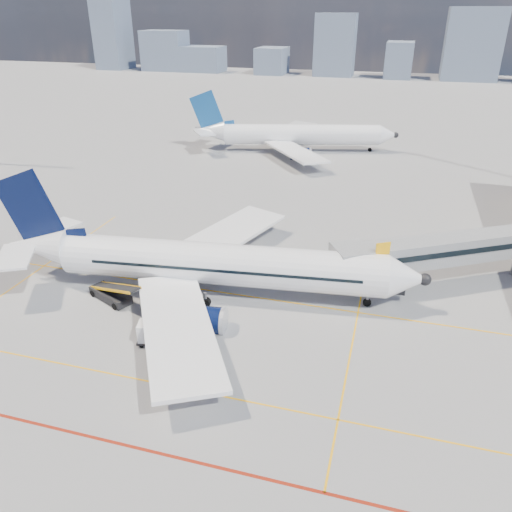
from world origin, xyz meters
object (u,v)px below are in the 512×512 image
(second_aircraft, at_px, (293,135))
(belt_loader, at_px, (111,294))
(main_aircraft, at_px, (203,263))
(ramp_worker, at_px, (210,354))
(baggage_tug, at_px, (199,340))
(cargo_dolly, at_px, (159,332))

(second_aircraft, relative_size, belt_loader, 5.90)
(main_aircraft, distance_m, second_aircraft, 56.34)
(belt_loader, xyz_separation_m, ramp_worker, (12.50, -6.46, 0.27))
(baggage_tug, bearing_deg, second_aircraft, 116.54)
(main_aircraft, xyz_separation_m, second_aircraft, (-3.35, 56.24, 0.00))
(main_aircraft, height_order, ramp_worker, main_aircraft)
(ramp_worker, bearing_deg, baggage_tug, 45.37)
(cargo_dolly, bearing_deg, baggage_tug, -8.04)
(second_aircraft, height_order, cargo_dolly, second_aircraft)
(main_aircraft, bearing_deg, baggage_tug, -78.33)
(baggage_tug, height_order, belt_loader, belt_loader)
(second_aircraft, distance_m, ramp_worker, 67.05)
(belt_loader, bearing_deg, baggage_tug, 1.85)
(baggage_tug, xyz_separation_m, ramp_worker, (1.63, -1.81, 0.24))
(second_aircraft, height_order, ramp_worker, second_aircraft)
(ramp_worker, bearing_deg, cargo_dolly, 77.40)
(baggage_tug, relative_size, ramp_worker, 1.29)
(baggage_tug, bearing_deg, cargo_dolly, -152.82)
(second_aircraft, distance_m, cargo_dolly, 65.20)
(cargo_dolly, distance_m, ramp_worker, 5.23)
(main_aircraft, bearing_deg, ramp_worker, -73.38)
(main_aircraft, xyz_separation_m, belt_loader, (-8.05, -3.87, -2.50))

